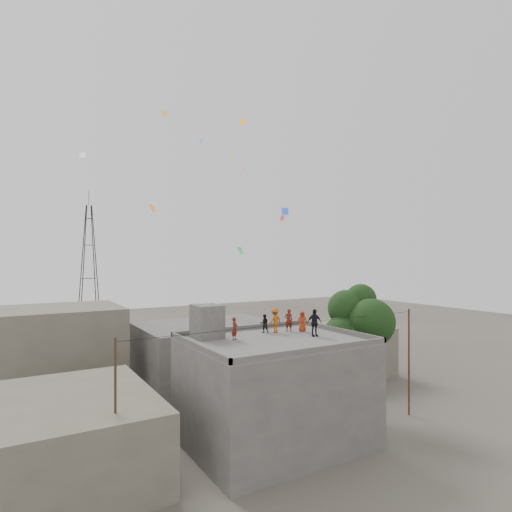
{
  "coord_description": "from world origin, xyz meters",
  "views": [
    {
      "loc": [
        -13.78,
        -21.25,
        11.02
      ],
      "look_at": [
        -0.42,
        1.47,
        11.07
      ],
      "focal_mm": 30.0,
      "sensor_mm": 36.0,
      "label": 1
    }
  ],
  "objects_px": {
    "transmission_tower": "(89,271)",
    "person_red_adult": "(289,320)",
    "tree": "(359,328)",
    "person_dark_adult": "(314,323)",
    "stair_head_box": "(207,321)"
  },
  "relations": [
    {
      "from": "tree",
      "to": "person_dark_adult",
      "type": "height_order",
      "value": "tree"
    },
    {
      "from": "transmission_tower",
      "to": "person_dark_adult",
      "type": "height_order",
      "value": "transmission_tower"
    },
    {
      "from": "person_red_adult",
      "to": "person_dark_adult",
      "type": "xyz_separation_m",
      "value": [
        0.36,
        -2.25,
        0.1
      ]
    },
    {
      "from": "tree",
      "to": "person_red_adult",
      "type": "distance_m",
      "value": 5.23
    },
    {
      "from": "tree",
      "to": "person_red_adult",
      "type": "bearing_deg",
      "value": 164.9
    },
    {
      "from": "tree",
      "to": "person_dark_adult",
      "type": "distance_m",
      "value": 4.8
    },
    {
      "from": "transmission_tower",
      "to": "person_red_adult",
      "type": "bearing_deg",
      "value": -80.51
    },
    {
      "from": "tree",
      "to": "person_red_adult",
      "type": "relative_size",
      "value": 6.14
    },
    {
      "from": "tree",
      "to": "transmission_tower",
      "type": "bearing_deg",
      "value": 106.09
    },
    {
      "from": "person_dark_adult",
      "to": "person_red_adult",
      "type": "bearing_deg",
      "value": 109.42
    },
    {
      "from": "stair_head_box",
      "to": "person_red_adult",
      "type": "height_order",
      "value": "stair_head_box"
    },
    {
      "from": "person_red_adult",
      "to": "person_dark_adult",
      "type": "bearing_deg",
      "value": 118.47
    },
    {
      "from": "tree",
      "to": "person_dark_adult",
      "type": "xyz_separation_m",
      "value": [
        -4.64,
        -0.9,
        0.84
      ]
    },
    {
      "from": "tree",
      "to": "person_dark_adult",
      "type": "relative_size",
      "value": 5.4
    },
    {
      "from": "stair_head_box",
      "to": "person_dark_adult",
      "type": "height_order",
      "value": "stair_head_box"
    }
  ]
}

